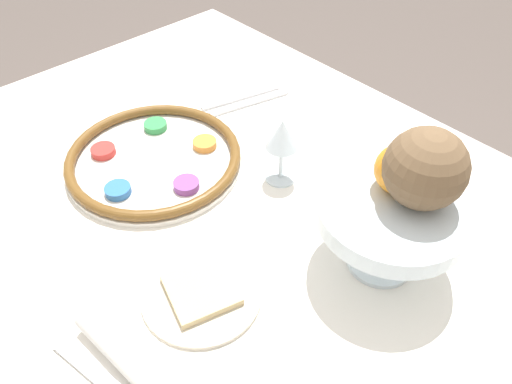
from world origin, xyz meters
TOP-DOWN VIEW (x-y plane):
  - dining_table at (0.00, 0.00)m, footprint 1.33×1.08m
  - seder_plate at (-0.19, 0.01)m, footprint 0.33×0.33m
  - wine_glass at (0.00, 0.16)m, footprint 0.06×0.06m
  - fruit_stand at (0.25, 0.14)m, footprint 0.22×0.22m
  - orange_fruit at (0.23, 0.17)m, footprint 0.07×0.07m
  - coconut at (0.26, 0.17)m, footprint 0.12×0.12m
  - bread_plate at (0.11, -0.11)m, footprint 0.18×0.18m
  - napkin_roll at (0.13, -0.24)m, footprint 0.18×0.06m
  - fork_left at (-0.25, 0.29)m, footprint 0.07×0.19m
  - fork_right at (-0.22, 0.29)m, footprint 0.07×0.19m
  - spoon at (0.12, -0.28)m, footprint 0.17×0.05m

SIDE VIEW (x-z plane):
  - dining_table at x=0.00m, z-range 0.00..0.77m
  - fork_left at x=-0.25m, z-range 0.77..0.78m
  - fork_right at x=-0.22m, z-range 0.77..0.78m
  - spoon at x=0.12m, z-range 0.77..0.78m
  - bread_plate at x=0.11m, z-range 0.77..0.79m
  - seder_plate at x=-0.19m, z-range 0.77..0.80m
  - napkin_roll at x=0.13m, z-range 0.77..0.81m
  - wine_glass at x=0.00m, z-range 0.80..0.93m
  - fruit_stand at x=0.25m, z-range 0.81..0.94m
  - orange_fruit at x=0.23m, z-range 0.90..0.98m
  - coconut at x=0.26m, z-range 0.90..1.02m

